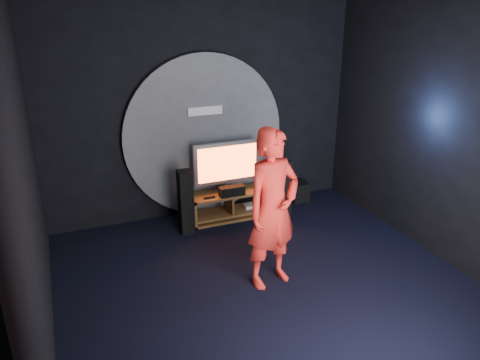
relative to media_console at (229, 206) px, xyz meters
name	(u,v)px	position (x,y,z in m)	size (l,w,h in m)	color
floor	(269,288)	(-0.26, -2.05, -0.20)	(5.00, 5.00, 0.00)	black
back_wall	(203,107)	(-0.26, 0.45, 1.55)	(5.00, 0.04, 3.50)	black
front_wall	(443,266)	(-0.26, -4.55, 1.55)	(5.00, 0.04, 3.50)	black
left_wall	(27,186)	(-2.76, -2.05, 1.55)	(0.04, 5.00, 3.50)	black
right_wall	(447,131)	(2.24, -2.05, 1.55)	(0.04, 5.00, 3.50)	black
wall_disc_panel	(205,136)	(-0.26, 0.39, 1.11)	(2.60, 0.11, 2.60)	#515156
media_console	(229,206)	(0.00, 0.00, 0.00)	(1.28, 0.45, 0.45)	brown
tv	(227,164)	(-0.01, 0.07, 0.70)	(1.09, 0.22, 0.81)	#B2B2BA
center_speaker	(232,191)	(-0.01, -0.15, 0.33)	(0.40, 0.15, 0.15)	black
remote	(210,198)	(-0.37, -0.12, 0.27)	(0.18, 0.05, 0.02)	black
tower_speaker_left	(186,202)	(-0.79, -0.24, 0.30)	(0.20, 0.22, 1.00)	black
tower_speaker_right	(283,190)	(0.77, -0.37, 0.30)	(0.20, 0.22, 1.00)	black
subwoofer	(298,191)	(1.38, 0.19, -0.03)	(0.31, 0.31, 0.34)	black
player	(273,209)	(-0.17, -1.91, 0.80)	(0.73, 0.48, 2.00)	red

